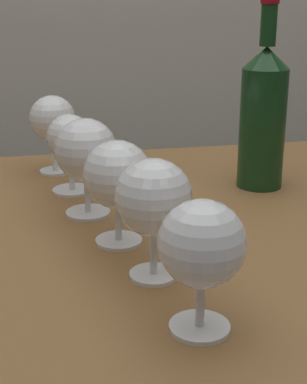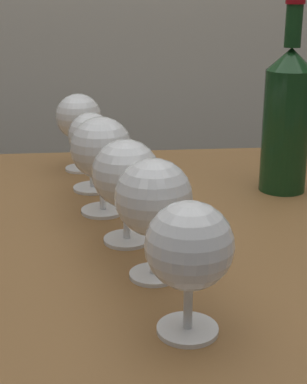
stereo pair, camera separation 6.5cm
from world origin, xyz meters
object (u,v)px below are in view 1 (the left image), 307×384
at_px(wine_glass_merlot, 154,199).
at_px(wine_glass_pinot, 200,246).
at_px(wine_glass_amber, 52,120).
at_px(wine_glass_rose, 70,139).
at_px(wine_glass_chardonnay, 117,177).
at_px(wine_glass_port, 86,152).
at_px(wine_bottle, 263,115).

bearing_deg(wine_glass_merlot, wine_glass_pinot, -80.32).
bearing_deg(wine_glass_amber, wine_glass_merlot, -77.83).
bearing_deg(wine_glass_pinot, wine_glass_amber, 101.64).
bearing_deg(wine_glass_pinot, wine_glass_rose, 101.74).
bearing_deg(wine_glass_chardonnay, wine_glass_pinot, -78.37).
xyz_separation_m(wine_glass_pinot, wine_glass_merlot, (-0.02, 0.12, 0.01)).
relative_size(wine_glass_chardonnay, wine_glass_rose, 1.07).
distance_m(wine_glass_pinot, wine_glass_rose, 0.45).
relative_size(wine_glass_pinot, wine_glass_merlot, 0.95).
distance_m(wine_glass_merlot, wine_glass_rose, 0.33).
distance_m(wine_glass_pinot, wine_glass_chardonnay, 0.23).
relative_size(wine_glass_merlot, wine_glass_amber, 1.01).
xyz_separation_m(wine_glass_merlot, wine_glass_amber, (-0.09, 0.44, 0.00)).
height_order(wine_glass_merlot, wine_glass_port, wine_glass_port).
relative_size(wine_glass_pinot, wine_glass_rose, 1.04).
height_order(wine_glass_merlot, wine_bottle, wine_bottle).
bearing_deg(wine_bottle, wine_glass_merlot, -129.62).
bearing_deg(wine_glass_rose, wine_glass_merlot, -77.51).
bearing_deg(wine_glass_pinot, wine_bottle, 61.63).
relative_size(wine_glass_merlot, wine_glass_rose, 1.10).
bearing_deg(wine_glass_amber, wine_glass_rose, -78.74).
bearing_deg(wine_bottle, wine_glass_amber, 156.68).
xyz_separation_m(wine_glass_chardonnay, wine_glass_rose, (-0.05, 0.22, -0.00)).
relative_size(wine_glass_port, wine_glass_amber, 1.03).
bearing_deg(wine_glass_port, wine_glass_chardonnay, -74.83).
bearing_deg(wine_glass_merlot, wine_glass_chardonnay, 103.83).
relative_size(wine_glass_merlot, wine_bottle, 0.46).
distance_m(wine_glass_chardonnay, wine_glass_port, 0.12).
height_order(wine_glass_chardonnay, wine_glass_amber, wine_glass_amber).
bearing_deg(wine_glass_rose, wine_glass_pinot, -78.26).
bearing_deg(wine_glass_merlot, wine_glass_amber, 102.17).
bearing_deg(wine_bottle, wine_glass_port, -165.46).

